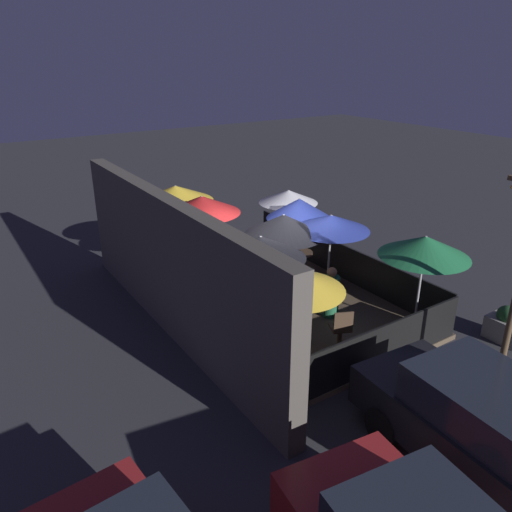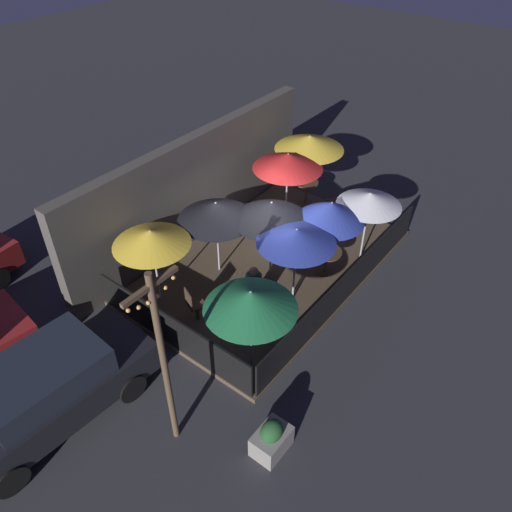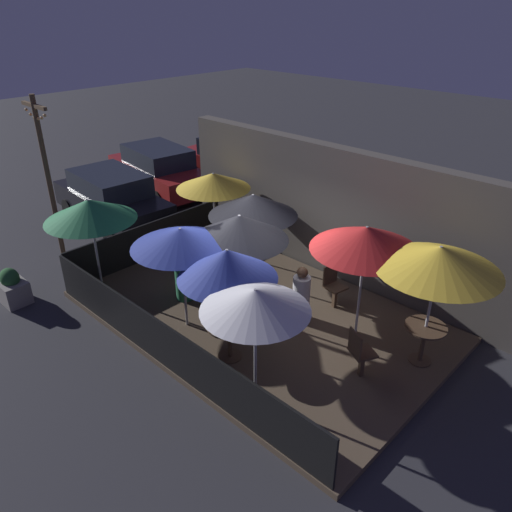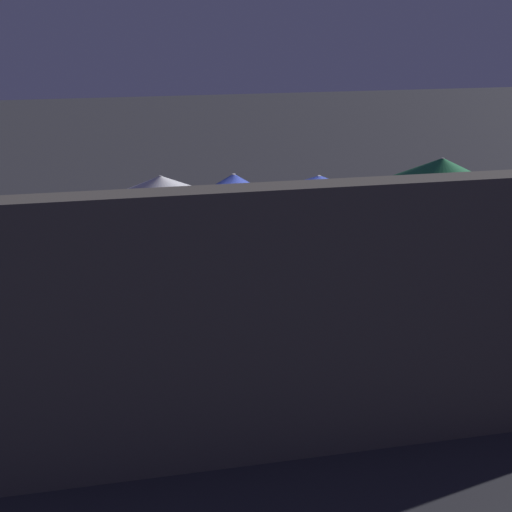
# 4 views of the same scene
# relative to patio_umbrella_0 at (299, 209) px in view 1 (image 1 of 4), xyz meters

# --- Properties ---
(ground_plane) EXTENTS (60.00, 60.00, 0.00)m
(ground_plane) POSITION_rel_patio_umbrella_0_xyz_m (-0.62, 1.39, -2.08)
(ground_plane) COLOR #2D2D33
(patio_deck) EXTENTS (7.60, 4.84, 0.12)m
(patio_deck) POSITION_rel_patio_umbrella_0_xyz_m (-0.62, 1.39, -2.02)
(patio_deck) COLOR brown
(patio_deck) RESTS_ON ground_plane
(building_wall) EXTENTS (9.20, 0.36, 3.18)m
(building_wall) POSITION_rel_patio_umbrella_0_xyz_m (-0.62, 4.04, -0.49)
(building_wall) COLOR #4C4742
(building_wall) RESTS_ON ground_plane
(fence_front) EXTENTS (7.40, 0.05, 0.95)m
(fence_front) POSITION_rel_patio_umbrella_0_xyz_m (-0.62, -0.99, -1.49)
(fence_front) COLOR black
(fence_front) RESTS_ON patio_deck
(fence_side_left) EXTENTS (0.05, 4.64, 0.95)m
(fence_side_left) POSITION_rel_patio_umbrella_0_xyz_m (-4.37, 1.39, -1.49)
(fence_side_left) COLOR black
(fence_side_left) RESTS_ON patio_deck
(patio_umbrella_0) EXTENTS (1.74, 1.74, 2.24)m
(patio_umbrella_0) POSITION_rel_patio_umbrella_0_xyz_m (0.00, 0.00, 0.00)
(patio_umbrella_0) COLOR #B2B2B7
(patio_umbrella_0) RESTS_ON patio_deck
(patio_umbrella_1) EXTENTS (2.11, 2.11, 2.35)m
(patio_umbrella_1) POSITION_rel_patio_umbrella_0_xyz_m (2.62, 2.34, 0.17)
(patio_umbrella_1) COLOR #B2B2B7
(patio_umbrella_1) RESTS_ON patio_deck
(patio_umbrella_2) EXTENTS (1.96, 1.96, 2.24)m
(patio_umbrella_2) POSITION_rel_patio_umbrella_0_xyz_m (-0.90, 1.17, 0.01)
(patio_umbrella_2) COLOR #B2B2B7
(patio_umbrella_2) RESTS_ON patio_deck
(patio_umbrella_3) EXTENTS (2.03, 2.03, 2.34)m
(patio_umbrella_3) POSITION_rel_patio_umbrella_0_xyz_m (1.30, 2.21, 0.15)
(patio_umbrella_3) COLOR #B2B2B7
(patio_umbrella_3) RESTS_ON patio_deck
(patio_umbrella_4) EXTENTS (1.99, 1.99, 2.15)m
(patio_umbrella_4) POSITION_rel_patio_umbrella_0_xyz_m (-1.65, 2.34, -0.06)
(patio_umbrella_4) COLOR #B2B2B7
(patio_umbrella_4) RESTS_ON patio_deck
(patio_umbrella_5) EXTENTS (1.86, 1.86, 2.13)m
(patio_umbrella_5) POSITION_rel_patio_umbrella_0_xyz_m (-3.44, 2.77, -0.04)
(patio_umbrella_5) COLOR #B2B2B7
(patio_umbrella_5) RESTS_ON patio_deck
(patio_umbrella_6) EXTENTS (1.93, 1.93, 2.24)m
(patio_umbrella_6) POSITION_rel_patio_umbrella_0_xyz_m (-3.75, -0.42, 0.05)
(patio_umbrella_6) COLOR #B2B2B7
(patio_umbrella_6) RESTS_ON patio_deck
(patio_umbrella_7) EXTENTS (1.90, 1.90, 2.16)m
(patio_umbrella_7) POSITION_rel_patio_umbrella_0_xyz_m (-1.38, 0.10, 0.01)
(patio_umbrella_7) COLOR #B2B2B7
(patio_umbrella_7) RESTS_ON patio_deck
(patio_umbrella_8) EXTENTS (1.70, 1.70, 2.15)m
(patio_umbrella_8) POSITION_rel_patio_umbrella_0_xyz_m (1.12, -0.48, -0.01)
(patio_umbrella_8) COLOR #B2B2B7
(patio_umbrella_8) RESTS_ON patio_deck
(dining_table_0) EXTENTS (0.83, 0.83, 0.72)m
(dining_table_0) POSITION_rel_patio_umbrella_0_xyz_m (0.00, -0.00, -1.39)
(dining_table_0) COLOR #4C3828
(dining_table_0) RESTS_ON patio_deck
(dining_table_1) EXTENTS (0.75, 0.75, 0.77)m
(dining_table_1) POSITION_rel_patio_umbrella_0_xyz_m (2.62, 2.34, -1.37)
(dining_table_1) COLOR #4C3828
(dining_table_1) RESTS_ON patio_deck
(patio_chair_0) EXTENTS (0.46, 0.46, 0.95)m
(patio_chair_0) POSITION_rel_patio_umbrella_0_xyz_m (0.34, 2.73, -1.44)
(patio_chair_0) COLOR #4C3828
(patio_chair_0) RESTS_ON patio_deck
(patio_chair_1) EXTENTS (0.54, 0.54, 0.96)m
(patio_chair_1) POSITION_rel_patio_umbrella_0_xyz_m (2.02, 1.19, -1.43)
(patio_chair_1) COLOR #4C3828
(patio_chair_1) RESTS_ON patio_deck
(patio_chair_2) EXTENTS (0.53, 0.53, 0.96)m
(patio_chair_2) POSITION_rel_patio_umbrella_0_xyz_m (-3.46, 1.55, -1.43)
(patio_chair_2) COLOR #4C3828
(patio_chair_2) RESTS_ON patio_deck
(patron_0) EXTENTS (0.53, 0.53, 1.23)m
(patron_0) POSITION_rel_patio_umbrella_0_xyz_m (-2.19, 0.72, -1.42)
(patron_0) COLOR #236642
(patron_0) RESTS_ON patio_deck
(patron_1) EXTENTS (0.49, 0.49, 1.22)m
(patron_1) POSITION_rel_patio_umbrella_0_xyz_m (0.17, 1.86, -1.41)
(patron_1) COLOR silver
(patron_1) RESTS_ON patio_deck
(planter_box) EXTENTS (0.77, 0.54, 0.83)m
(planter_box) POSITION_rel_patio_umbrella_0_xyz_m (-5.01, -1.90, -1.72)
(planter_box) COLOR gray
(planter_box) RESTS_ON ground_plane
(parked_car_0) EXTENTS (4.36, 2.01, 1.62)m
(parked_car_0) POSITION_rel_patio_umbrella_0_xyz_m (-7.10, 2.00, -1.24)
(parked_car_0) COLOR black
(parked_car_0) RESTS_ON ground_plane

